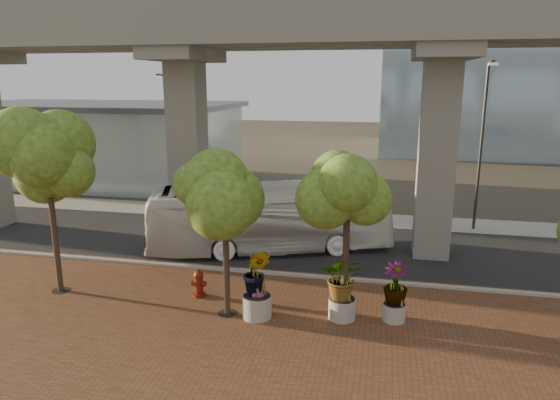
# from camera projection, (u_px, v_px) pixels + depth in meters

# --- Properties ---
(ground) EXTENTS (160.00, 160.00, 0.00)m
(ground) POSITION_uv_depth(u_px,v_px,m) (298.00, 261.00, 23.05)
(ground) COLOR #3B342B
(ground) RESTS_ON ground
(brick_plaza) EXTENTS (70.00, 13.00, 0.06)m
(brick_plaza) POSITION_uv_depth(u_px,v_px,m) (253.00, 349.00, 15.43)
(brick_plaza) COLOR brown
(brick_plaza) RESTS_ON ground
(asphalt_road) EXTENTS (90.00, 8.00, 0.04)m
(asphalt_road) POSITION_uv_depth(u_px,v_px,m) (305.00, 246.00, 24.94)
(asphalt_road) COLOR black
(asphalt_road) RESTS_ON ground
(curb_strip) EXTENTS (70.00, 0.25, 0.16)m
(curb_strip) POSITION_uv_depth(u_px,v_px,m) (290.00, 275.00, 21.13)
(curb_strip) COLOR #A2A097
(curb_strip) RESTS_ON ground
(far_sidewalk) EXTENTS (90.00, 3.00, 0.06)m
(far_sidewalk) POSITION_uv_depth(u_px,v_px,m) (319.00, 217.00, 30.17)
(far_sidewalk) COLOR #A2A097
(far_sidewalk) RESTS_ON ground
(transit_viaduct) EXTENTS (72.00, 5.60, 12.40)m
(transit_viaduct) POSITION_uv_depth(u_px,v_px,m) (307.00, 98.00, 23.24)
(transit_viaduct) COLOR gray
(transit_viaduct) RESTS_ON ground
(station_pavilion) EXTENTS (23.00, 13.00, 6.30)m
(station_pavilion) POSITION_uv_depth(u_px,v_px,m) (95.00, 141.00, 41.54)
(station_pavilion) COLOR #ABC0C4
(station_pavilion) RESTS_ON ground
(transit_bus) EXTENTS (11.82, 6.44, 3.23)m
(transit_bus) POSITION_uv_depth(u_px,v_px,m) (270.00, 219.00, 23.99)
(transit_bus) COLOR white
(transit_bus) RESTS_ON ground
(fire_hydrant) EXTENTS (0.54, 0.49, 1.08)m
(fire_hydrant) POSITION_uv_depth(u_px,v_px,m) (199.00, 283.00, 19.02)
(fire_hydrant) COLOR maroon
(fire_hydrant) RESTS_ON ground
(planter_front) EXTENTS (2.09, 2.09, 2.30)m
(planter_front) POSITION_uv_depth(u_px,v_px,m) (343.00, 281.00, 17.02)
(planter_front) COLOR #B0A89F
(planter_front) RESTS_ON ground
(planter_right) EXTENTS (1.94, 1.94, 2.08)m
(planter_right) POSITION_uv_depth(u_px,v_px,m) (395.00, 286.00, 16.90)
(planter_right) COLOR gray
(planter_right) RESTS_ON ground
(planter_left) EXTENTS (2.28, 2.28, 2.51)m
(planter_left) POSITION_uv_depth(u_px,v_px,m) (257.00, 276.00, 17.09)
(planter_left) COLOR #ACA59B
(planter_left) RESTS_ON ground
(street_tree_far_west) EXTENTS (4.00, 4.00, 6.74)m
(street_tree_far_west) POSITION_uv_depth(u_px,v_px,m) (47.00, 168.00, 18.47)
(street_tree_far_west) COLOR #49362A
(street_tree_far_west) RESTS_ON ground
(street_tree_near_west) EXTENTS (3.40, 3.40, 5.99)m
(street_tree_near_west) POSITION_uv_depth(u_px,v_px,m) (224.00, 192.00, 16.67)
(street_tree_near_west) COLOR #49362A
(street_tree_near_west) RESTS_ON ground
(street_tree_near_east) EXTENTS (3.43, 3.43, 6.43)m
(street_tree_near_east) POSITION_uv_depth(u_px,v_px,m) (348.00, 182.00, 16.17)
(street_tree_near_east) COLOR #49362A
(street_tree_near_east) RESTS_ON ground
(streetlamp_west) EXTENTS (0.42, 1.23, 8.45)m
(streetlamp_west) POSITION_uv_depth(u_px,v_px,m) (167.00, 133.00, 30.83)
(streetlamp_west) COLOR #333238
(streetlamp_west) RESTS_ON ground
(streetlamp_east) EXTENTS (0.45, 1.31, 9.05)m
(streetlamp_east) POSITION_uv_depth(u_px,v_px,m) (483.00, 135.00, 26.46)
(streetlamp_east) COLOR #2E2F33
(streetlamp_east) RESTS_ON ground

